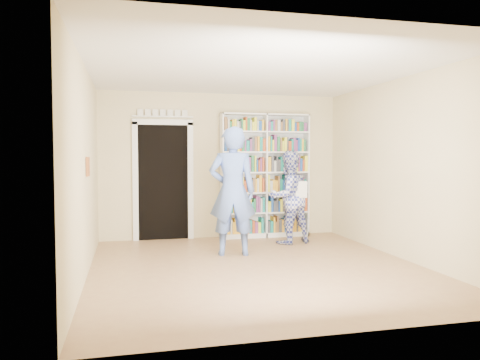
# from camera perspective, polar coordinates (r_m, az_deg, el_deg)

# --- Properties ---
(floor) EXTENTS (5.00, 5.00, 0.00)m
(floor) POSITION_cam_1_polar(r_m,az_deg,el_deg) (6.57, 2.13, -10.58)
(floor) COLOR #976949
(floor) RESTS_ON ground
(ceiling) EXTENTS (5.00, 5.00, 0.00)m
(ceiling) POSITION_cam_1_polar(r_m,az_deg,el_deg) (6.49, 2.18, 13.27)
(ceiling) COLOR white
(ceiling) RESTS_ON wall_back
(wall_back) EXTENTS (4.50, 0.00, 4.50)m
(wall_back) POSITION_cam_1_polar(r_m,az_deg,el_deg) (8.82, -2.22, 1.75)
(wall_back) COLOR beige
(wall_back) RESTS_ON floor
(wall_left) EXTENTS (0.00, 5.00, 5.00)m
(wall_left) POSITION_cam_1_polar(r_m,az_deg,el_deg) (6.18, -18.38, 1.06)
(wall_left) COLOR beige
(wall_left) RESTS_ON floor
(wall_right) EXTENTS (0.00, 5.00, 5.00)m
(wall_right) POSITION_cam_1_polar(r_m,az_deg,el_deg) (7.32, 19.37, 1.32)
(wall_right) COLOR beige
(wall_right) RESTS_ON floor
(bookshelf) EXTENTS (1.69, 0.32, 2.33)m
(bookshelf) POSITION_cam_1_polar(r_m,az_deg,el_deg) (8.87, 3.03, 0.62)
(bookshelf) COLOR white
(bookshelf) RESTS_ON floor
(doorway) EXTENTS (1.10, 0.08, 2.43)m
(doorway) POSITION_cam_1_polar(r_m,az_deg,el_deg) (8.66, -9.35, 0.55)
(doorway) COLOR black
(doorway) RESTS_ON floor
(wall_art) EXTENTS (0.03, 0.25, 0.25)m
(wall_art) POSITION_cam_1_polar(r_m,az_deg,el_deg) (6.37, -18.06, 1.57)
(wall_art) COLOR maroon
(wall_art) RESTS_ON wall_left
(man_blue) EXTENTS (0.79, 0.59, 1.98)m
(man_blue) POSITION_cam_1_polar(r_m,az_deg,el_deg) (7.22, -0.94, -1.37)
(man_blue) COLOR #5978C7
(man_blue) RESTS_ON floor
(man_plaid) EXTENTS (0.92, 0.79, 1.63)m
(man_plaid) POSITION_cam_1_polar(r_m,az_deg,el_deg) (8.23, 5.91, -2.10)
(man_plaid) COLOR #303894
(man_plaid) RESTS_ON floor
(paper_sheet) EXTENTS (0.20, 0.03, 0.28)m
(paper_sheet) POSITION_cam_1_polar(r_m,az_deg,el_deg) (8.05, 7.51, -1.17)
(paper_sheet) COLOR white
(paper_sheet) RESTS_ON man_plaid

